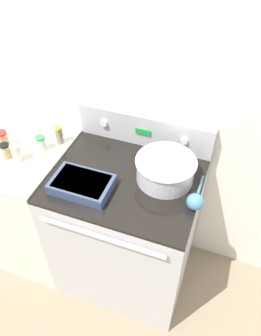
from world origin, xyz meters
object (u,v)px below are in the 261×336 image
object	(u,v)px
casserole_dish	(82,184)
mixing_bowl	(166,168)
spice_jar_yellow_cap	(59,135)
spice_jar_green_cap	(41,143)
ladle	(195,201)
spice_jar_red_cap	(3,139)
spice_jar_black_cap	(6,151)
spice_jar_white_cap	(17,153)

from	to	relation	value
casserole_dish	mixing_bowl	bearing A→B (deg)	29.54
spice_jar_yellow_cap	spice_jar_green_cap	distance (m)	0.12
ladle	spice_jar_green_cap	distance (m)	0.94
spice_jar_yellow_cap	spice_jar_red_cap	world-z (taller)	spice_jar_yellow_cap
mixing_bowl	spice_jar_black_cap	world-z (taller)	mixing_bowl
spice_jar_green_cap	mixing_bowl	bearing A→B (deg)	1.97
mixing_bowl	spice_jar_black_cap	bearing A→B (deg)	-170.02
spice_jar_black_cap	spice_jar_red_cap	xyz separation A→B (m)	(-0.07, 0.08, 0.01)
ladle	spice_jar_green_cap	size ratio (longest dim) A/B	2.89
mixing_bowl	spice_jar_white_cap	bearing A→B (deg)	-169.23
casserole_dish	spice_jar_green_cap	bearing A→B (deg)	151.52
casserole_dish	ladle	xyz separation A→B (m)	(0.58, 0.08, 0.01)
mixing_bowl	spice_jar_yellow_cap	bearing A→B (deg)	174.28
spice_jar_yellow_cap	spice_jar_red_cap	distance (m)	0.32
spice_jar_green_cap	spice_jar_black_cap	xyz separation A→B (m)	(-0.15, -0.13, 0.00)
spice_jar_yellow_cap	spice_jar_black_cap	world-z (taller)	spice_jar_yellow_cap
mixing_bowl	casserole_dish	world-z (taller)	mixing_bowl
ladle	spice_jar_white_cap	world-z (taller)	spice_jar_white_cap
mixing_bowl	spice_jar_black_cap	distance (m)	0.90
spice_jar_yellow_cap	spice_jar_green_cap	world-z (taller)	spice_jar_yellow_cap
spice_jar_green_cap	spice_jar_red_cap	bearing A→B (deg)	-166.32
casserole_dish	spice_jar_black_cap	size ratio (longest dim) A/B	3.28
mixing_bowl	spice_jar_red_cap	xyz separation A→B (m)	(-0.96, -0.08, -0.01)
casserole_dish	spice_jar_green_cap	size ratio (longest dim) A/B	3.35
spice_jar_green_cap	spice_jar_black_cap	world-z (taller)	spice_jar_black_cap
casserole_dish	spice_jar_red_cap	world-z (taller)	spice_jar_red_cap
spice_jar_black_cap	spice_jar_red_cap	size ratio (longest dim) A/B	0.89
casserole_dish	spice_jar_red_cap	xyz separation A→B (m)	(-0.57, 0.14, 0.03)
spice_jar_yellow_cap	spice_jar_white_cap	distance (m)	0.26
mixing_bowl	spice_jar_white_cap	world-z (taller)	mixing_bowl
mixing_bowl	spice_jar_red_cap	size ratio (longest dim) A/B	3.04
ladle	spice_jar_yellow_cap	xyz separation A→B (m)	(-0.86, 0.20, 0.03)
mixing_bowl	spice_jar_yellow_cap	size ratio (longest dim) A/B	2.77
casserole_dish	ladle	bearing A→B (deg)	8.01
spice_jar_yellow_cap	spice_jar_black_cap	bearing A→B (deg)	-134.01
mixing_bowl	casserole_dish	bearing A→B (deg)	-150.46
spice_jar_yellow_cap	spice_jar_red_cap	size ratio (longest dim) A/B	1.10
mixing_bowl	spice_jar_green_cap	size ratio (longest dim) A/B	3.47
casserole_dish	spice_jar_yellow_cap	xyz separation A→B (m)	(-0.29, 0.28, 0.04)
mixing_bowl	spice_jar_white_cap	xyz separation A→B (m)	(-0.81, -0.15, -0.01)
spice_jar_black_cap	ladle	bearing A→B (deg)	1.03
spice_jar_white_cap	casserole_dish	bearing A→B (deg)	-8.28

